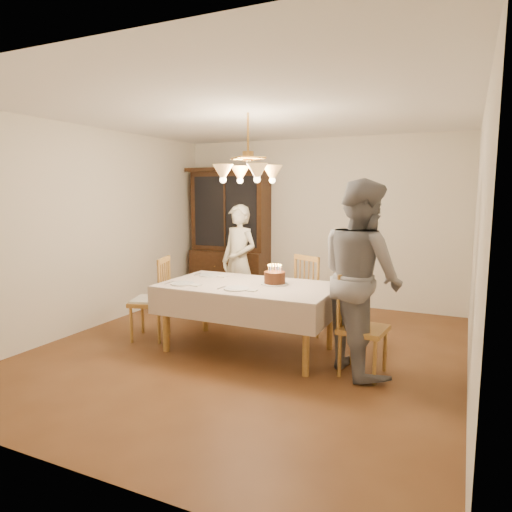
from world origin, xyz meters
The scene contains 14 objects.
ground centered at (0.00, 0.00, 0.00)m, with size 5.00×5.00×0.00m, color #533017.
room_shell centered at (0.00, 0.00, 1.58)m, with size 5.00×5.00×5.00m.
dining_table centered at (0.00, 0.00, 0.68)m, with size 1.90×1.10×0.76m.
china_hutch centered at (-1.43, 2.25, 1.04)m, with size 1.38×0.54×2.16m.
chair_far_side centered at (0.47, 0.97, 0.44)m, with size 0.57×0.56×1.00m.
chair_left_end centered at (-1.26, -0.12, 0.45)m, with size 0.53×0.55×1.00m.
chair_right_end centered at (1.30, -0.14, 0.44)m, with size 0.46×0.48×1.00m.
elderly_woman centered at (-0.72, 1.19, 0.80)m, with size 0.58×0.38×1.60m, color #ECE5C7.
adult_in_grey centered at (1.25, -0.04, 0.95)m, with size 0.92×0.72×1.90m, color slate.
birthday_cake centered at (0.26, 0.12, 0.83)m, with size 0.30×0.30×0.22m.
place_setting_near_left centered at (-0.65, -0.30, 0.77)m, with size 0.41×0.26×0.02m.
place_setting_near_right centered at (0.01, -0.29, 0.77)m, with size 0.42×0.27×0.02m.
place_setting_far_left centered at (-0.64, 0.27, 0.77)m, with size 0.41×0.26×0.02m.
chandelier centered at (0.00, 0.00, 1.98)m, with size 0.62×0.62×0.73m.
Camera 1 is at (2.17, -4.46, 1.78)m, focal length 32.00 mm.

